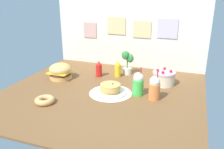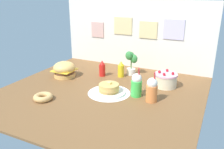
{
  "view_description": "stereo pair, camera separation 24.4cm",
  "coord_description": "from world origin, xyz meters",
  "px_view_note": "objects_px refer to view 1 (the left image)",
  "views": [
    {
      "loc": [
        0.84,
        -2.02,
        0.97
      ],
      "look_at": [
        0.06,
        0.14,
        0.15
      ],
      "focal_mm": 37.57,
      "sensor_mm": 36.0,
      "label": 1
    },
    {
      "loc": [
        1.06,
        -1.93,
        0.97
      ],
      "look_at": [
        0.06,
        0.14,
        0.15
      ],
      "focal_mm": 37.57,
      "sensor_mm": 36.0,
      "label": 2
    }
  ],
  "objects_px": {
    "layer_cake": "(164,78)",
    "orange_float_cup": "(154,88)",
    "cream_soda_cup": "(138,84)",
    "donut_pink_glaze": "(45,100)",
    "ketchup_bottle": "(99,69)",
    "burger": "(60,71)",
    "potted_plant": "(127,62)",
    "pancake_stack": "(110,89)",
    "mustard_bottle": "(118,69)"
  },
  "relations": [
    {
      "from": "ketchup_bottle",
      "to": "potted_plant",
      "type": "height_order",
      "value": "potted_plant"
    },
    {
      "from": "layer_cake",
      "to": "potted_plant",
      "type": "distance_m",
      "value": 0.52
    },
    {
      "from": "burger",
      "to": "potted_plant",
      "type": "xyz_separation_m",
      "value": [
        0.69,
        0.41,
        0.07
      ]
    },
    {
      "from": "ketchup_bottle",
      "to": "layer_cake",
      "type": "bearing_deg",
      "value": 0.05
    },
    {
      "from": "cream_soda_cup",
      "to": "orange_float_cup",
      "type": "height_order",
      "value": "same"
    },
    {
      "from": "burger",
      "to": "cream_soda_cup",
      "type": "height_order",
      "value": "cream_soda_cup"
    },
    {
      "from": "ketchup_bottle",
      "to": "potted_plant",
      "type": "bearing_deg",
      "value": 33.87
    },
    {
      "from": "mustard_bottle",
      "to": "cream_soda_cup",
      "type": "bearing_deg",
      "value": -50.74
    },
    {
      "from": "burger",
      "to": "ketchup_bottle",
      "type": "relative_size",
      "value": 1.33
    },
    {
      "from": "orange_float_cup",
      "to": "donut_pink_glaze",
      "type": "relative_size",
      "value": 1.61
    },
    {
      "from": "pancake_stack",
      "to": "ketchup_bottle",
      "type": "height_order",
      "value": "ketchup_bottle"
    },
    {
      "from": "layer_cake",
      "to": "pancake_stack",
      "type": "bearing_deg",
      "value": -138.14
    },
    {
      "from": "layer_cake",
      "to": "orange_float_cup",
      "type": "distance_m",
      "value": 0.42
    },
    {
      "from": "layer_cake",
      "to": "mustard_bottle",
      "type": "height_order",
      "value": "mustard_bottle"
    },
    {
      "from": "ketchup_bottle",
      "to": "potted_plant",
      "type": "xyz_separation_m",
      "value": [
        0.29,
        0.2,
        0.07
      ]
    },
    {
      "from": "orange_float_cup",
      "to": "potted_plant",
      "type": "bearing_deg",
      "value": 126.08
    },
    {
      "from": "mustard_bottle",
      "to": "orange_float_cup",
      "type": "xyz_separation_m",
      "value": [
        0.52,
        -0.48,
        0.02
      ]
    },
    {
      "from": "layer_cake",
      "to": "orange_float_cup",
      "type": "bearing_deg",
      "value": -94.3
    },
    {
      "from": "pancake_stack",
      "to": "burger",
      "type": "bearing_deg",
      "value": 163.83
    },
    {
      "from": "ketchup_bottle",
      "to": "mustard_bottle",
      "type": "height_order",
      "value": "same"
    },
    {
      "from": "donut_pink_glaze",
      "to": "ketchup_bottle",
      "type": "bearing_deg",
      "value": 76.93
    },
    {
      "from": "orange_float_cup",
      "to": "potted_plant",
      "type": "xyz_separation_m",
      "value": [
        -0.44,
        0.61,
        0.04
      ]
    },
    {
      "from": "burger",
      "to": "donut_pink_glaze",
      "type": "distance_m",
      "value": 0.65
    },
    {
      "from": "layer_cake",
      "to": "ketchup_bottle",
      "type": "bearing_deg",
      "value": -179.95
    },
    {
      "from": "burger",
      "to": "ketchup_bottle",
      "type": "height_order",
      "value": "ketchup_bottle"
    },
    {
      "from": "layer_cake",
      "to": "orange_float_cup",
      "type": "height_order",
      "value": "orange_float_cup"
    },
    {
      "from": "pancake_stack",
      "to": "mustard_bottle",
      "type": "relative_size",
      "value": 1.7
    },
    {
      "from": "ketchup_bottle",
      "to": "cream_soda_cup",
      "type": "distance_m",
      "value": 0.68
    },
    {
      "from": "pancake_stack",
      "to": "layer_cake",
      "type": "xyz_separation_m",
      "value": [
        0.47,
        0.42,
        0.03
      ]
    },
    {
      "from": "pancake_stack",
      "to": "mustard_bottle",
      "type": "xyz_separation_m",
      "value": [
        -0.09,
        0.49,
        0.05
      ]
    },
    {
      "from": "burger",
      "to": "layer_cake",
      "type": "distance_m",
      "value": 1.18
    },
    {
      "from": "burger",
      "to": "donut_pink_glaze",
      "type": "bearing_deg",
      "value": -71.63
    },
    {
      "from": "burger",
      "to": "donut_pink_glaze",
      "type": "xyz_separation_m",
      "value": [
        0.2,
        -0.61,
        -0.06
      ]
    },
    {
      "from": "cream_soda_cup",
      "to": "potted_plant",
      "type": "height_order",
      "value": "potted_plant"
    },
    {
      "from": "mustard_bottle",
      "to": "pancake_stack",
      "type": "bearing_deg",
      "value": -80.06
    },
    {
      "from": "mustard_bottle",
      "to": "cream_soda_cup",
      "type": "xyz_separation_m",
      "value": [
        0.36,
        -0.44,
        0.02
      ]
    },
    {
      "from": "pancake_stack",
      "to": "cream_soda_cup",
      "type": "relative_size",
      "value": 1.13
    },
    {
      "from": "potted_plant",
      "to": "ketchup_bottle",
      "type": "bearing_deg",
      "value": -146.13
    },
    {
      "from": "ketchup_bottle",
      "to": "donut_pink_glaze",
      "type": "relative_size",
      "value": 1.08
    },
    {
      "from": "cream_soda_cup",
      "to": "mustard_bottle",
      "type": "bearing_deg",
      "value": 129.26
    },
    {
      "from": "pancake_stack",
      "to": "donut_pink_glaze",
      "type": "relative_size",
      "value": 1.83
    },
    {
      "from": "potted_plant",
      "to": "burger",
      "type": "bearing_deg",
      "value": -148.98
    },
    {
      "from": "pancake_stack",
      "to": "ketchup_bottle",
      "type": "relative_size",
      "value": 1.7
    },
    {
      "from": "layer_cake",
      "to": "cream_soda_cup",
      "type": "xyz_separation_m",
      "value": [
        -0.2,
        -0.36,
        0.04
      ]
    },
    {
      "from": "burger",
      "to": "potted_plant",
      "type": "relative_size",
      "value": 0.87
    },
    {
      "from": "cream_soda_cup",
      "to": "potted_plant",
      "type": "xyz_separation_m",
      "value": [
        -0.28,
        0.56,
        0.04
      ]
    },
    {
      "from": "pancake_stack",
      "to": "mustard_bottle",
      "type": "height_order",
      "value": "mustard_bottle"
    },
    {
      "from": "cream_soda_cup",
      "to": "donut_pink_glaze",
      "type": "height_order",
      "value": "cream_soda_cup"
    },
    {
      "from": "layer_cake",
      "to": "orange_float_cup",
      "type": "xyz_separation_m",
      "value": [
        -0.03,
        -0.41,
        0.04
      ]
    },
    {
      "from": "ketchup_bottle",
      "to": "potted_plant",
      "type": "distance_m",
      "value": 0.36
    }
  ]
}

